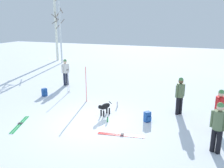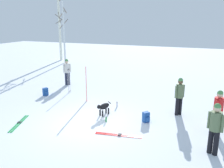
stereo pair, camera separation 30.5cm
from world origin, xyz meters
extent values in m
plane|color=white|center=(0.00, 0.00, 0.00)|extent=(60.00, 60.00, 0.00)
cylinder|color=black|center=(3.38, 2.36, 0.41)|extent=(0.16, 0.16, 0.82)
cylinder|color=black|center=(3.26, 2.23, 0.41)|extent=(0.16, 0.16, 0.82)
cylinder|color=#566B47|center=(3.32, 2.29, 1.13)|extent=(0.34, 0.34, 0.62)
sphere|color=brown|center=(3.32, 2.29, 1.55)|extent=(0.22, 0.22, 0.22)
sphere|color=#4C8C4C|center=(3.32, 2.29, 1.61)|extent=(0.21, 0.21, 0.21)
cylinder|color=#566B47|center=(3.46, 2.45, 1.11)|extent=(0.10, 0.10, 0.56)
cylinder|color=#566B47|center=(3.18, 2.14, 1.11)|extent=(0.10, 0.10, 0.56)
cylinder|color=black|center=(4.81, -0.68, 0.41)|extent=(0.16, 0.16, 0.82)
cylinder|color=black|center=(4.65, -0.60, 0.41)|extent=(0.16, 0.16, 0.82)
cylinder|color=#566B47|center=(4.73, -0.64, 1.13)|extent=(0.34, 0.34, 0.62)
sphere|color=beige|center=(4.73, -0.64, 1.55)|extent=(0.22, 0.22, 0.22)
sphere|color=#4C8C4C|center=(4.73, -0.64, 1.61)|extent=(0.21, 0.21, 0.21)
cylinder|color=#566B47|center=(4.54, -0.55, 1.11)|extent=(0.10, 0.10, 0.56)
cylinder|color=#1E2338|center=(4.89, 0.97, 0.41)|extent=(0.16, 0.16, 0.82)
cylinder|color=#1E2338|center=(4.83, 0.80, 0.41)|extent=(0.16, 0.16, 0.82)
cylinder|color=red|center=(4.86, 0.88, 1.13)|extent=(0.34, 0.34, 0.62)
sphere|color=beige|center=(4.86, 0.88, 1.55)|extent=(0.22, 0.22, 0.22)
sphere|color=#4C8C4C|center=(4.86, 0.88, 1.61)|extent=(0.21, 0.21, 0.21)
cylinder|color=red|center=(4.93, 1.08, 1.11)|extent=(0.10, 0.10, 0.56)
cylinder|color=red|center=(4.78, 0.68, 1.11)|extent=(0.10, 0.10, 0.56)
cylinder|color=#1E2338|center=(-4.14, 4.78, 0.41)|extent=(0.16, 0.16, 0.82)
cylinder|color=#1E2338|center=(-4.02, 4.92, 0.41)|extent=(0.16, 0.16, 0.82)
cylinder|color=silver|center=(-4.08, 4.85, 1.13)|extent=(0.34, 0.34, 0.62)
sphere|color=beige|center=(-4.08, 4.85, 1.55)|extent=(0.22, 0.22, 0.22)
sphere|color=#4C8C4C|center=(-4.08, 4.85, 1.61)|extent=(0.21, 0.21, 0.21)
cylinder|color=silver|center=(-4.21, 4.69, 1.11)|extent=(0.10, 0.10, 0.56)
cylinder|color=silver|center=(-3.95, 5.01, 1.11)|extent=(0.10, 0.10, 0.56)
ellipsoid|color=black|center=(0.22, 1.04, 0.41)|extent=(0.41, 0.64, 0.26)
sphere|color=black|center=(0.11, 0.72, 0.48)|extent=(0.18, 0.18, 0.18)
ellipsoid|color=black|center=(0.09, 0.67, 0.46)|extent=(0.09, 0.11, 0.06)
cylinder|color=black|center=(0.34, 1.37, 0.49)|extent=(0.10, 0.19, 0.17)
cylinder|color=black|center=(0.23, 0.83, 0.14)|extent=(0.07, 0.07, 0.28)
cylinder|color=black|center=(0.08, 0.88, 0.14)|extent=(0.07, 0.07, 0.28)
cylinder|color=black|center=(0.36, 1.20, 0.14)|extent=(0.07, 0.07, 0.28)
cylinder|color=black|center=(0.21, 1.25, 0.14)|extent=(0.07, 0.07, 0.28)
cube|color=red|center=(-1.40, 2.43, 0.88)|extent=(0.09, 0.12, 1.76)
cube|color=red|center=(-1.40, 2.43, 1.79)|extent=(0.05, 0.06, 0.10)
cube|color=red|center=(-1.43, 2.48, 0.88)|extent=(0.09, 0.12, 1.76)
cube|color=red|center=(-1.43, 2.48, 1.79)|extent=(0.05, 0.06, 0.10)
cube|color=red|center=(1.50, -0.62, 0.01)|extent=(1.75, 0.36, 0.02)
cube|color=#333338|center=(1.55, -0.61, 0.03)|extent=(0.13, 0.08, 0.03)
cube|color=red|center=(1.49, -0.52, 0.01)|extent=(1.75, 0.36, 0.02)
cube|color=#333338|center=(1.54, -0.52, 0.03)|extent=(0.13, 0.08, 0.03)
cube|color=green|center=(-2.65, -1.12, 0.01)|extent=(0.61, 1.61, 0.02)
cube|color=#333338|center=(-2.66, -1.07, 0.03)|extent=(0.10, 0.13, 0.03)
cube|color=green|center=(-2.74, -1.15, 0.01)|extent=(0.61, 1.61, 0.02)
cube|color=#333338|center=(-2.76, -1.10, 0.03)|extent=(0.10, 0.13, 0.03)
cylinder|color=#B2B2BC|center=(-3.07, 3.48, 0.66)|extent=(0.02, 0.10, 1.32)
cylinder|color=black|center=(-3.07, 3.48, 1.37)|extent=(0.04, 0.04, 0.10)
cylinder|color=black|center=(-3.07, 3.48, 0.07)|extent=(0.07, 0.07, 0.01)
cylinder|color=#B2B2BC|center=(-3.07, 3.37, 0.66)|extent=(0.02, 0.10, 1.32)
cylinder|color=black|center=(-3.07, 3.37, 1.37)|extent=(0.04, 0.04, 0.10)
cylinder|color=black|center=(-3.07, 3.37, 0.07)|extent=(0.07, 0.07, 0.01)
cube|color=#1E4C99|center=(-4.01, 2.40, 0.22)|extent=(0.28, 0.32, 0.44)
cube|color=#1E4C99|center=(-3.89, 2.35, 0.15)|extent=(0.13, 0.20, 0.20)
cube|color=black|center=(-4.14, 2.38, 0.22)|extent=(0.04, 0.04, 0.37)
cube|color=black|center=(-4.09, 2.51, 0.22)|extent=(0.04, 0.04, 0.37)
cube|color=#1E4C99|center=(2.15, 0.98, 0.22)|extent=(0.32, 0.33, 0.44)
cube|color=#1E4C99|center=(2.25, 0.90, 0.15)|extent=(0.17, 0.19, 0.20)
cube|color=black|center=(2.02, 1.00, 0.22)|extent=(0.04, 0.04, 0.37)
cube|color=black|center=(2.11, 1.11, 0.22)|extent=(0.04, 0.04, 0.37)
cylinder|color=silver|center=(0.40, 2.18, 0.12)|extent=(0.07, 0.07, 0.25)
cylinder|color=black|center=(0.40, 2.18, 0.26)|extent=(0.04, 0.04, 0.02)
cylinder|color=green|center=(0.60, 0.37, 0.10)|extent=(0.07, 0.07, 0.20)
cylinder|color=black|center=(0.60, 0.37, 0.22)|extent=(0.04, 0.04, 0.02)
cylinder|color=silver|center=(-10.06, 13.17, 3.65)|extent=(0.24, 0.24, 7.31)
cylinder|color=brown|center=(-9.47, 13.34, 5.13)|extent=(0.44, 1.24, 0.68)
cylinder|color=brown|center=(-9.99, 13.55, 4.67)|extent=(0.83, 0.25, 0.81)
cylinder|color=silver|center=(-8.80, 11.97, 2.91)|extent=(0.16, 0.16, 5.82)
cylinder|color=brown|center=(-9.00, 11.50, 4.41)|extent=(0.98, 0.46, 0.52)
cylinder|color=brown|center=(-9.29, 12.13, 4.03)|extent=(0.37, 1.01, 0.51)
cylinder|color=brown|center=(-8.99, 12.34, 3.76)|extent=(0.80, 0.45, 0.93)
cylinder|color=brown|center=(-9.04, 11.71, 4.38)|extent=(0.58, 0.55, 0.99)
camera|label=1|loc=(3.97, -8.24, 4.17)|focal=38.06mm
camera|label=2|loc=(4.25, -8.13, 4.17)|focal=38.06mm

